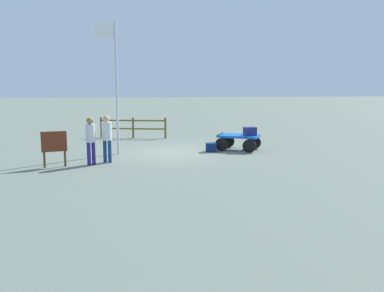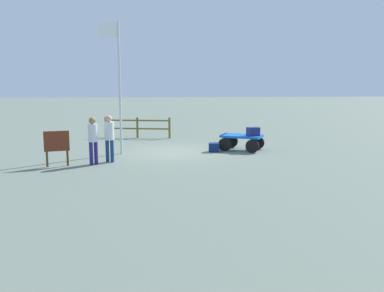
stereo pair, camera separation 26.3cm
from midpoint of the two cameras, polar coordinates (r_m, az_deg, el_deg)
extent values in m
plane|color=slate|center=(18.38, -3.14, -0.85)|extent=(120.00, 120.00, 0.00)
cube|color=blue|center=(18.95, 6.05, 1.40)|extent=(2.09, 1.73, 0.10)
cube|color=blue|center=(19.18, 3.58, 1.52)|extent=(0.51, 0.94, 0.10)
cylinder|color=black|center=(18.64, 3.73, 0.22)|extent=(0.59, 0.37, 0.60)
cylinder|color=black|center=(19.69, 4.64, 0.68)|extent=(0.59, 0.37, 0.60)
cylinder|color=black|center=(18.33, 7.52, 0.00)|extent=(0.59, 0.37, 0.60)
cylinder|color=black|center=(19.39, 8.24, 0.48)|extent=(0.59, 0.37, 0.60)
cube|color=navy|center=(18.78, 7.61, 2.03)|extent=(0.60, 0.50, 0.38)
cube|color=navy|center=(18.44, 2.24, -0.19)|extent=(0.47, 0.40, 0.40)
cylinder|color=navy|center=(16.30, -11.75, -0.74)|extent=(0.14, 0.14, 0.88)
cylinder|color=navy|center=(16.38, -12.39, -0.71)|extent=(0.14, 0.14, 0.88)
cylinder|color=silver|center=(16.23, -12.16, 2.02)|extent=(0.48, 0.48, 0.70)
sphere|color=tan|center=(16.18, -12.22, 3.69)|extent=(0.25, 0.25, 0.25)
cylinder|color=navy|center=(16.07, -13.90, -0.97)|extent=(0.14, 0.14, 0.87)
cylinder|color=navy|center=(15.97, -14.53, -1.05)|extent=(0.14, 0.14, 0.87)
cylinder|color=silver|center=(15.91, -14.32, 1.73)|extent=(0.49, 0.49, 0.67)
sphere|color=olive|center=(15.86, -14.39, 3.39)|extent=(0.26, 0.26, 0.26)
cylinder|color=silver|center=(17.93, -10.78, 7.77)|extent=(0.10, 0.10, 5.61)
cube|color=white|center=(18.09, -12.43, 15.42)|extent=(0.76, 0.09, 0.57)
cylinder|color=#4C3319|center=(16.06, -17.58, -1.68)|extent=(0.08, 0.08, 0.57)
cylinder|color=#4C3319|center=(16.05, -20.16, -1.82)|extent=(0.08, 0.08, 0.57)
cube|color=maroon|center=(15.94, -18.99, 0.59)|extent=(0.89, 0.29, 0.75)
cylinder|color=brown|center=(22.72, -4.03, 2.50)|extent=(0.12, 0.12, 1.14)
cylinder|color=brown|center=(23.06, -8.46, 2.52)|extent=(0.12, 0.12, 1.14)
cylinder|color=brown|center=(23.53, -12.74, 2.52)|extent=(0.12, 0.12, 1.14)
cube|color=brown|center=(23.02, -8.49, 3.51)|extent=(3.56, 0.70, 0.08)
cube|color=brown|center=(23.07, -8.46, 2.38)|extent=(3.56, 0.70, 0.08)
camera|label=1|loc=(0.13, -90.61, -0.10)|focal=38.59mm
camera|label=2|loc=(0.13, 89.39, 0.10)|focal=38.59mm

